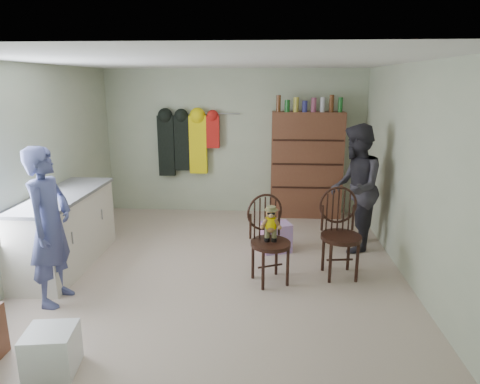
# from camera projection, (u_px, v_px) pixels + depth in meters

# --- Properties ---
(ground_plane) EXTENTS (5.00, 5.00, 0.00)m
(ground_plane) POSITION_uv_depth(u_px,v_px,m) (219.00, 269.00, 5.38)
(ground_plane) COLOR beige
(ground_plane) RESTS_ON ground
(room_walls) EXTENTS (5.00, 5.00, 5.00)m
(room_walls) POSITION_uv_depth(u_px,v_px,m) (222.00, 138.00, 5.50)
(room_walls) COLOR #B6BD9E
(room_walls) RESTS_ON ground
(counter) EXTENTS (0.64, 1.86, 0.94)m
(counter) POSITION_uv_depth(u_px,v_px,m) (65.00, 230.00, 5.39)
(counter) COLOR silver
(counter) RESTS_ON ground
(plastic_tub) EXTENTS (0.43, 0.41, 0.36)m
(plastic_tub) POSITION_uv_depth(u_px,v_px,m) (52.00, 351.00, 3.44)
(plastic_tub) COLOR white
(plastic_tub) RESTS_ON ground
(chair_front) EXTENTS (0.60, 0.60, 1.03)m
(chair_front) POSITION_uv_depth(u_px,v_px,m) (269.00, 233.00, 4.92)
(chair_front) COLOR black
(chair_front) RESTS_ON ground
(chair_far) EXTENTS (0.53, 0.53, 1.07)m
(chair_far) POSITION_uv_depth(u_px,v_px,m) (340.00, 229.00, 5.09)
(chair_far) COLOR black
(chair_far) RESTS_ON ground
(striped_bag) EXTENTS (0.45, 0.40, 0.40)m
(striped_bag) POSITION_uv_depth(u_px,v_px,m) (276.00, 237.00, 5.90)
(striped_bag) COLOR pink
(striped_bag) RESTS_ON ground
(person_left) EXTENTS (0.42, 0.63, 1.67)m
(person_left) POSITION_uv_depth(u_px,v_px,m) (50.00, 227.00, 4.40)
(person_left) COLOR #464C81
(person_left) RESTS_ON ground
(person_right) EXTENTS (0.80, 0.95, 1.75)m
(person_right) POSITION_uv_depth(u_px,v_px,m) (355.00, 188.00, 5.83)
(person_right) COLOR #2D2B33
(person_right) RESTS_ON ground
(dresser) EXTENTS (1.20, 0.39, 2.08)m
(dresser) POSITION_uv_depth(u_px,v_px,m) (306.00, 164.00, 7.29)
(dresser) COLOR brown
(dresser) RESTS_ON ground
(coat_rack) EXTENTS (1.42, 0.12, 1.09)m
(coat_rack) POSITION_uv_depth(u_px,v_px,m) (186.00, 143.00, 7.42)
(coat_rack) COLOR #99999E
(coat_rack) RESTS_ON ground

